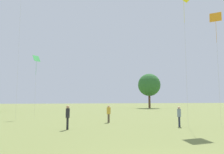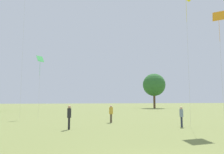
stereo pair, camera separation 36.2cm
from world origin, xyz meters
name	(u,v)px [view 2 (the right image)]	position (x,y,z in m)	size (l,w,h in m)	color
person_standing_3	(181,115)	(6.79, 10.60, 1.02)	(0.36, 0.36, 1.69)	#282D42
person_standing_4	(69,115)	(-2.37, 11.31, 1.11)	(0.31, 0.31, 1.82)	black
person_standing_5	(111,112)	(1.99, 15.58, 1.01)	(0.55, 0.55, 1.72)	brown
kite_0	(40,61)	(-5.45, 23.04, 7.22)	(0.99, 0.93, 7.86)	green
kite_6	(219,19)	(10.48, 10.01, 9.37)	(0.97, 0.96, 10.15)	orange
distant_tree_0	(154,85)	(23.62, 51.15, 6.58)	(6.36, 6.36, 9.79)	brown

